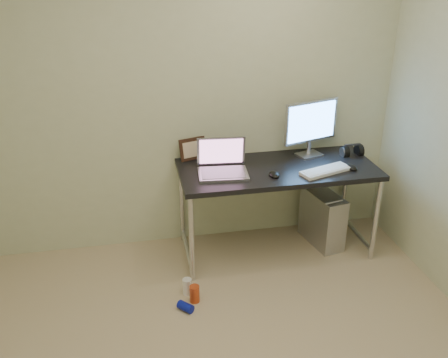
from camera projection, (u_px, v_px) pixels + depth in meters
wall_back at (181, 98)px, 3.87m from camera, size 3.50×0.02×2.50m
desk at (277, 176)px, 3.93m from camera, size 1.55×0.68×0.75m
tower_computer at (322, 218)px, 4.22m from camera, size 0.28×0.47×0.49m
cable_a at (307, 188)px, 4.37m from camera, size 0.01×0.16×0.69m
cable_b at (318, 190)px, 4.38m from camera, size 0.02×0.11×0.71m
can_red at (195, 294)px, 3.55m from camera, size 0.09×0.09×0.13m
can_white at (187, 286)px, 3.64m from camera, size 0.07×0.07×0.12m
can_blue at (186, 307)px, 3.48m from camera, size 0.12×0.12×0.06m
laptop at (222, 165)px, 3.78m from camera, size 0.40×0.34×0.26m
monitor at (311, 124)px, 4.01m from camera, size 0.48×0.20×0.46m
keyboard at (326, 171)px, 3.80m from camera, size 0.43×0.25×0.02m
mouse_right at (351, 166)px, 3.86m from camera, size 0.09×0.13×0.04m
mouse_left at (274, 174)px, 3.74m from camera, size 0.08×0.12×0.04m
headphones at (352, 151)px, 4.12m from camera, size 0.18×0.11×0.12m
picture_frame at (193, 149)px, 4.01m from camera, size 0.23×0.13×0.18m
webcam at (218, 147)px, 4.06m from camera, size 0.04×0.03×0.11m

